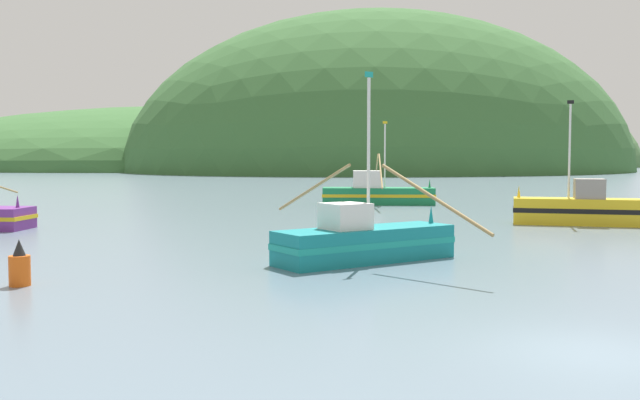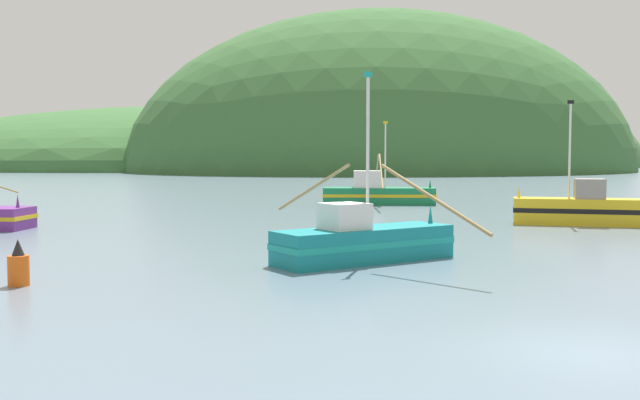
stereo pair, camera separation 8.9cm
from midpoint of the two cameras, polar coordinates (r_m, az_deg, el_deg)
name	(u,v)px [view 2 (the right image)]	position (r m, az deg, el deg)	size (l,w,h in m)	color
ground_plane	(588,353)	(15.56, 20.76, -11.32)	(600.00, 600.00, 0.00)	slate
hill_mid_right	(489,167)	(248.50, 13.37, 2.60)	(103.86, 83.09, 54.94)	#47703D
hill_far_center	(384,171)	(179.37, 5.12, 2.34)	(125.94, 100.75, 77.92)	#386633
hill_far_left	(215,167)	(243.52, -8.33, 2.64)	(207.61, 166.08, 39.30)	#386633
fishing_boat_yellow	(578,209)	(42.91, 19.97, -0.65)	(6.99, 5.12, 7.02)	gold
fishing_boat_green	(377,193)	(57.01, 4.62, 0.55)	(9.20, 14.55, 6.62)	#197A47
fishing_boat_teal	(363,241)	(26.52, 3.55, -3.29)	(7.40, 11.93, 7.00)	#147F84
channel_buoy	(18,267)	(23.46, -22.81, -4.93)	(0.63, 0.63, 1.42)	#E55914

